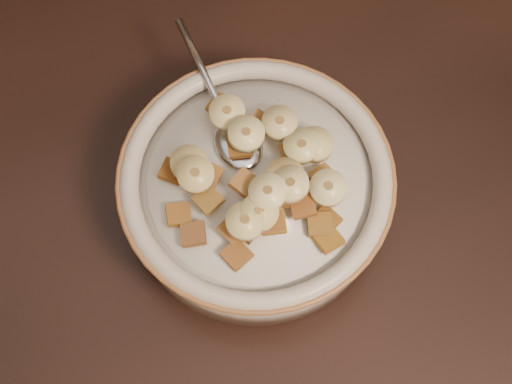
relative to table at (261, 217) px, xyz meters
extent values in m
cube|color=#422816|center=(0.00, 0.00, -0.78)|extent=(4.00, 4.50, 0.10)
cube|color=black|center=(0.00, 0.00, 0.00)|extent=(1.42, 0.93, 0.04)
cylinder|color=#B4A799|center=(0.00, 0.01, 0.05)|extent=(0.23, 0.23, 0.05)
cylinder|color=silver|center=(0.00, 0.01, 0.07)|extent=(0.19, 0.19, 0.00)
ellipsoid|color=#A8ADB9|center=(-0.01, 0.04, 0.08)|extent=(0.05, 0.06, 0.01)
cube|color=brown|center=(-0.03, -0.04, 0.09)|extent=(0.03, 0.03, 0.01)
cube|color=brown|center=(0.00, -0.04, 0.09)|extent=(0.02, 0.02, 0.01)
cube|color=brown|center=(-0.01, 0.08, 0.08)|extent=(0.03, 0.03, 0.01)
cube|color=olive|center=(-0.02, 0.08, 0.08)|extent=(0.03, 0.03, 0.01)
cube|color=brown|center=(0.03, -0.03, 0.09)|extent=(0.02, 0.02, 0.01)
cube|color=#885E1C|center=(-0.01, 0.07, 0.08)|extent=(0.02, 0.02, 0.01)
cube|color=#915D27|center=(-0.04, 0.01, 0.09)|extent=(0.03, 0.03, 0.01)
cube|color=#8D611D|center=(0.04, -0.05, 0.08)|extent=(0.02, 0.02, 0.01)
cube|color=brown|center=(0.02, -0.01, 0.09)|extent=(0.02, 0.02, 0.01)
cube|color=olive|center=(0.03, 0.02, 0.09)|extent=(0.02, 0.02, 0.01)
cube|color=brown|center=(-0.07, -0.03, 0.08)|extent=(0.02, 0.02, 0.01)
cube|color=#613512|center=(0.01, -0.02, 0.09)|extent=(0.03, 0.03, 0.01)
cube|color=brown|center=(0.04, -0.05, 0.08)|extent=(0.03, 0.03, 0.01)
cube|color=brown|center=(-0.07, 0.03, 0.08)|extent=(0.03, 0.03, 0.01)
cube|color=brown|center=(0.00, 0.04, 0.09)|extent=(0.02, 0.02, 0.01)
cube|color=brown|center=(0.00, -0.04, 0.09)|extent=(0.02, 0.02, 0.01)
cube|color=#936321|center=(0.04, -0.06, 0.08)|extent=(0.03, 0.03, 0.01)
cube|color=brown|center=(-0.02, 0.00, 0.10)|extent=(0.03, 0.03, 0.01)
cube|color=olive|center=(0.05, -0.01, 0.09)|extent=(0.03, 0.03, 0.01)
cube|color=brown|center=(-0.07, -0.01, 0.08)|extent=(0.02, 0.02, 0.01)
cube|color=brown|center=(-0.02, -0.04, 0.09)|extent=(0.03, 0.03, 0.01)
cube|color=brown|center=(-0.01, 0.03, 0.09)|extent=(0.02, 0.02, 0.01)
cube|color=olive|center=(-0.05, -0.01, 0.09)|extent=(0.03, 0.03, 0.01)
cube|color=brown|center=(0.01, 0.05, 0.09)|extent=(0.03, 0.03, 0.01)
cube|color=brown|center=(-0.04, -0.06, 0.08)|extent=(0.03, 0.03, 0.01)
cylinder|color=#D5C17D|center=(0.05, 0.02, 0.09)|extent=(0.04, 0.04, 0.01)
cylinder|color=#FCF2A5|center=(0.00, -0.02, 0.11)|extent=(0.04, 0.04, 0.01)
cylinder|color=#FFED90|center=(-0.02, -0.04, 0.10)|extent=(0.04, 0.04, 0.01)
cylinder|color=#CDC36F|center=(0.04, 0.02, 0.10)|extent=(0.04, 0.04, 0.01)
cylinder|color=#F1E7A2|center=(0.05, -0.02, 0.10)|extent=(0.04, 0.04, 0.01)
cylinder|color=tan|center=(-0.05, 0.01, 0.10)|extent=(0.04, 0.04, 0.01)
cylinder|color=beige|center=(0.03, 0.04, 0.10)|extent=(0.04, 0.04, 0.01)
cylinder|color=#F5E894|center=(0.00, 0.04, 0.11)|extent=(0.04, 0.04, 0.01)
cylinder|color=#F8E3A4|center=(-0.01, 0.06, 0.10)|extent=(0.04, 0.04, 0.01)
cylinder|color=#D8B56D|center=(-0.06, 0.03, 0.09)|extent=(0.04, 0.04, 0.01)
cylinder|color=#D5C472|center=(-0.01, -0.03, 0.10)|extent=(0.04, 0.04, 0.02)
cylinder|color=beige|center=(0.02, -0.02, 0.11)|extent=(0.04, 0.04, 0.01)
cylinder|color=tan|center=(0.02, -0.01, 0.10)|extent=(0.03, 0.03, 0.01)
camera|label=1|loc=(-0.06, -0.23, 0.63)|focal=50.00mm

